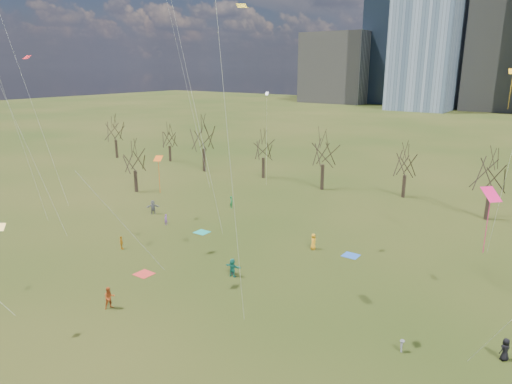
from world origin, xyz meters
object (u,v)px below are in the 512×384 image
Objects in this scene: person_4 at (121,243)px; blanket_navy at (351,255)px; blanket_teal at (202,232)px; blanket_crimson at (144,274)px; person_2 at (109,298)px.

blanket_navy is at bearing -123.44° from person_4.
person_4 is (-20.81, -12.56, 0.71)m from blanket_navy.
blanket_navy is 24.32m from person_4.
person_4 is at bearing -112.32° from blanket_teal.
person_4 reaches higher than blanket_crimson.
blanket_crimson is 7.27m from person_4.
person_2 reaches higher than blanket_navy.
blanket_teal is 1.00× the size of blanket_navy.
blanket_crimson is at bearing -132.64° from blanket_navy.
blanket_teal is 9.52m from person_4.
person_4 is at bearing -148.89° from blanket_navy.
person_4 is (-6.68, 2.79, 0.71)m from blanket_crimson.
blanket_teal and blanket_crimson have the same top height.
blanket_teal is 1.00× the size of blanket_crimson.
person_4 is (-3.60, -8.78, 0.71)m from blanket_teal.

